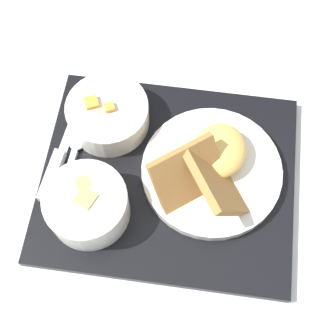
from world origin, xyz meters
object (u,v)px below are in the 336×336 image
object	(u,v)px
bowl_salad	(108,113)
bowl_soup	(87,204)
plate_main	(212,168)
spoon	(74,152)
knife	(55,168)

from	to	relation	value
bowl_salad	bowl_soup	world-z (taller)	bowl_soup
bowl_salad	bowl_soup	distance (m)	0.15
bowl_soup	plate_main	world-z (taller)	plate_main
bowl_salad	plate_main	size ratio (longest dim) A/B	0.60
bowl_soup	bowl_salad	bearing A→B (deg)	85.09
bowl_soup	spoon	xyz separation A→B (m)	(-0.04, 0.09, -0.03)
spoon	bowl_soup	bearing A→B (deg)	-150.92
plate_main	knife	size ratio (longest dim) A/B	1.15
spoon	knife	bearing A→B (deg)	146.54
bowl_soup	plate_main	distance (m)	0.19
bowl_salad	knife	world-z (taller)	bowl_salad
bowl_soup	knife	world-z (taller)	bowl_soup
spoon	bowl_salad	bearing A→B (deg)	-31.28
bowl_salad	spoon	size ratio (longest dim) A/B	0.92
plate_main	knife	bearing A→B (deg)	-178.99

